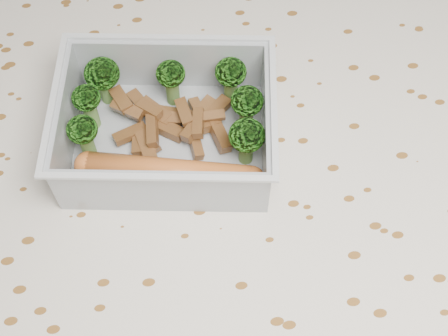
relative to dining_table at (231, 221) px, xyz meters
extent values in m
cube|color=brown|center=(0.00, 0.00, 0.06)|extent=(1.40, 0.90, 0.04)
cube|color=silver|center=(0.00, 0.00, 0.09)|extent=(1.46, 0.96, 0.01)
cube|color=silver|center=(-0.05, 0.04, 0.09)|extent=(0.18, 0.15, 0.00)
cube|color=silver|center=(-0.04, 0.09, 0.12)|extent=(0.16, 0.03, 0.05)
cube|color=silver|center=(-0.06, -0.02, 0.12)|extent=(0.16, 0.03, 0.05)
cube|color=silver|center=(0.03, 0.02, 0.12)|extent=(0.02, 0.11, 0.05)
cube|color=silver|center=(-0.12, 0.05, 0.12)|extent=(0.02, 0.11, 0.05)
cube|color=silver|center=(-0.04, 0.10, 0.15)|extent=(0.17, 0.03, 0.00)
cube|color=silver|center=(-0.06, -0.03, 0.15)|extent=(0.17, 0.03, 0.00)
cube|color=silver|center=(0.03, 0.02, 0.15)|extent=(0.02, 0.12, 0.00)
cube|color=silver|center=(-0.13, 0.05, 0.15)|extent=(0.02, 0.12, 0.00)
cylinder|color=#608C3F|center=(-0.09, 0.09, 0.11)|extent=(0.01, 0.01, 0.02)
ellipsoid|color=#317F1A|center=(-0.09, 0.09, 0.13)|extent=(0.03, 0.03, 0.02)
cylinder|color=#608C3F|center=(-0.04, 0.08, 0.11)|extent=(0.01, 0.01, 0.03)
ellipsoid|color=#317F1A|center=(-0.04, 0.08, 0.13)|extent=(0.02, 0.02, 0.02)
cylinder|color=#608C3F|center=(0.01, 0.07, 0.11)|extent=(0.01, 0.01, 0.03)
ellipsoid|color=#317F1A|center=(0.01, 0.07, 0.13)|extent=(0.03, 0.03, 0.02)
cylinder|color=#608C3F|center=(-0.11, 0.06, 0.11)|extent=(0.01, 0.01, 0.03)
ellipsoid|color=#317F1A|center=(-0.11, 0.06, 0.13)|extent=(0.02, 0.02, 0.02)
cylinder|color=#608C3F|center=(0.02, 0.04, 0.11)|extent=(0.01, 0.01, 0.03)
ellipsoid|color=#317F1A|center=(0.02, 0.04, 0.13)|extent=(0.03, 0.03, 0.02)
cylinder|color=#608C3F|center=(-0.11, 0.03, 0.11)|extent=(0.01, 0.01, 0.03)
ellipsoid|color=#317F1A|center=(-0.11, 0.03, 0.13)|extent=(0.02, 0.02, 0.02)
cylinder|color=#608C3F|center=(0.01, 0.01, 0.11)|extent=(0.01, 0.01, 0.02)
ellipsoid|color=#317F1A|center=(0.01, 0.01, 0.13)|extent=(0.03, 0.03, 0.02)
cube|color=brown|center=(-0.03, 0.02, 0.10)|extent=(0.01, 0.02, 0.01)
cube|color=brown|center=(-0.04, 0.06, 0.10)|extent=(0.03, 0.02, 0.01)
cube|color=brown|center=(-0.05, 0.06, 0.10)|extent=(0.03, 0.03, 0.01)
cube|color=brown|center=(-0.06, 0.06, 0.11)|extent=(0.02, 0.02, 0.01)
cube|color=brown|center=(-0.07, 0.07, 0.10)|extent=(0.02, 0.02, 0.01)
cube|color=brown|center=(-0.06, 0.04, 0.11)|extent=(0.01, 0.03, 0.01)
cube|color=brown|center=(-0.08, 0.07, 0.11)|extent=(0.02, 0.03, 0.01)
cube|color=brown|center=(-0.05, 0.04, 0.10)|extent=(0.03, 0.02, 0.01)
cube|color=brown|center=(-0.05, 0.05, 0.10)|extent=(0.03, 0.02, 0.01)
cube|color=brown|center=(-0.02, 0.06, 0.10)|extent=(0.02, 0.03, 0.01)
cube|color=brown|center=(-0.02, 0.04, 0.10)|extent=(0.03, 0.01, 0.01)
cube|color=brown|center=(-0.02, 0.04, 0.11)|extent=(0.01, 0.03, 0.01)
cube|color=brown|center=(-0.01, 0.05, 0.11)|extent=(0.02, 0.01, 0.01)
cube|color=brown|center=(-0.02, 0.06, 0.10)|extent=(0.03, 0.03, 0.01)
cube|color=brown|center=(-0.05, 0.06, 0.10)|extent=(0.02, 0.02, 0.01)
cube|color=brown|center=(-0.05, 0.05, 0.10)|extent=(0.03, 0.01, 0.01)
cube|color=brown|center=(-0.07, 0.04, 0.10)|extent=(0.01, 0.03, 0.01)
cube|color=brown|center=(-0.01, 0.03, 0.10)|extent=(0.02, 0.03, 0.01)
cube|color=brown|center=(-0.08, 0.06, 0.11)|extent=(0.03, 0.03, 0.01)
cube|color=brown|center=(-0.08, 0.04, 0.10)|extent=(0.03, 0.02, 0.01)
cube|color=brown|center=(-0.07, 0.03, 0.10)|extent=(0.02, 0.03, 0.01)
cube|color=brown|center=(-0.03, 0.03, 0.11)|extent=(0.02, 0.02, 0.01)
cube|color=brown|center=(-0.03, 0.05, 0.11)|extent=(0.01, 0.03, 0.01)
cube|color=brown|center=(-0.06, 0.03, 0.10)|extent=(0.02, 0.02, 0.01)
cube|color=brown|center=(0.00, 0.06, 0.10)|extent=(0.02, 0.02, 0.01)
cylinder|color=orange|center=(-0.05, 0.00, 0.11)|extent=(0.13, 0.05, 0.02)
sphere|color=orange|center=(0.01, -0.02, 0.11)|extent=(0.02, 0.02, 0.02)
sphere|color=orange|center=(-0.11, 0.01, 0.11)|extent=(0.02, 0.02, 0.02)
camera|label=1|loc=(-0.04, -0.24, 0.52)|focal=50.00mm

